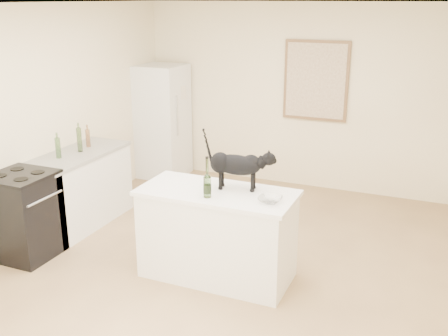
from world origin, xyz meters
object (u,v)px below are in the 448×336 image
at_px(stove, 24,216).
at_px(wine_bottle, 207,180).
at_px(fridge, 162,121).
at_px(glass_bowl, 270,200).
at_px(black_cat, 236,167).

bearing_deg(stove, wine_bottle, 6.15).
bearing_deg(wine_bottle, stove, -173.85).
bearing_deg(fridge, wine_bottle, -53.34).
relative_size(fridge, wine_bottle, 5.02).
height_order(stove, glass_bowl, glass_bowl).
distance_m(fridge, glass_bowl, 3.71).
height_order(black_cat, glass_bowl, black_cat).
relative_size(stove, fridge, 0.53).
relative_size(fridge, black_cat, 2.76).
bearing_deg(wine_bottle, glass_bowl, 9.46).
bearing_deg(stove, black_cat, 13.47).
bearing_deg(black_cat, fridge, 120.91).
xyz_separation_m(fridge, wine_bottle, (2.03, -2.73, 0.22)).
bearing_deg(glass_bowl, stove, -173.12).
bearing_deg(fridge, black_cat, -47.87).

